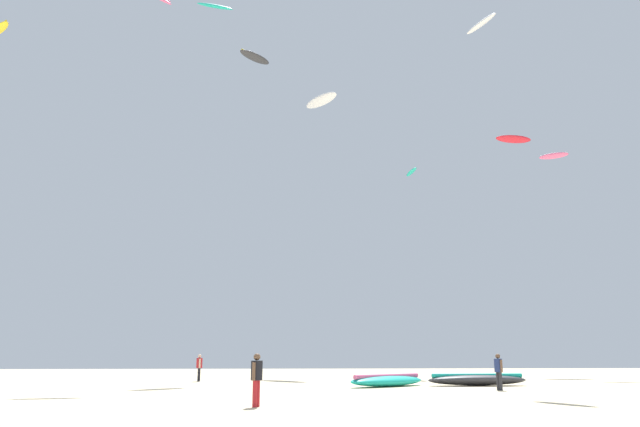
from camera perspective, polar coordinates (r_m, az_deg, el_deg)
person_foreground at (r=19.62m, az=-5.91°, el=-14.73°), size 0.36×0.49×1.60m
person_midground at (r=38.87m, az=-11.14°, el=-13.68°), size 0.36×0.52×1.59m
person_left at (r=29.78m, az=16.24°, el=-13.68°), size 0.36×0.51×1.61m
kite_grounded_near at (r=33.73m, az=14.39°, el=-14.74°), size 5.19×1.59×0.67m
kite_grounded_mid at (r=32.17m, az=6.27°, el=-15.17°), size 4.89×4.26×0.64m
kite_aloft_0 at (r=40.54m, az=14.71°, el=16.66°), size 1.64×2.80×0.57m
kite_aloft_1 at (r=60.86m, az=17.51°, el=6.60°), size 3.65×1.49×0.73m
kite_aloft_2 at (r=53.81m, az=20.88°, el=5.03°), size 2.29×1.78×0.49m
kite_aloft_3 at (r=58.73m, az=0.10°, el=10.45°), size 3.50×4.29×0.81m
kite_aloft_4 at (r=46.88m, az=-9.72°, el=18.44°), size 2.65×1.36×0.53m
kite_aloft_5 at (r=45.75m, az=-27.57°, el=14.99°), size 2.06×2.24×0.35m
kite_aloft_6 at (r=52.34m, az=8.48°, el=3.84°), size 0.79×2.41×0.50m
kite_aloft_7 at (r=50.77m, az=-6.07°, el=14.23°), size 2.79×2.77×0.50m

